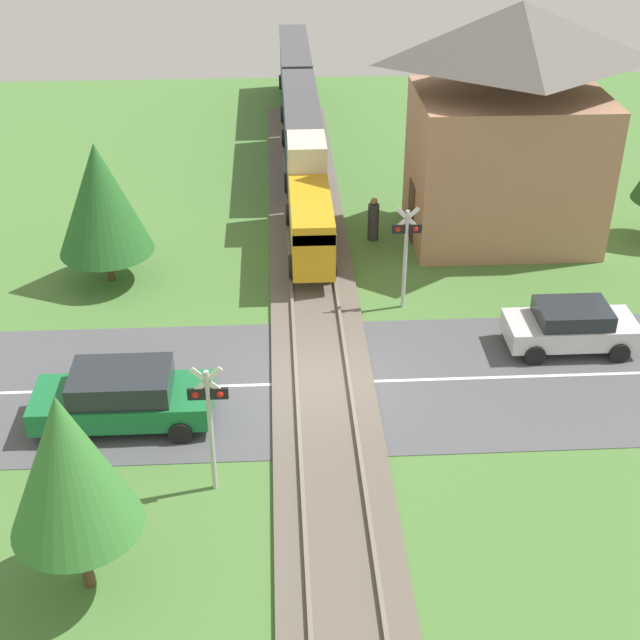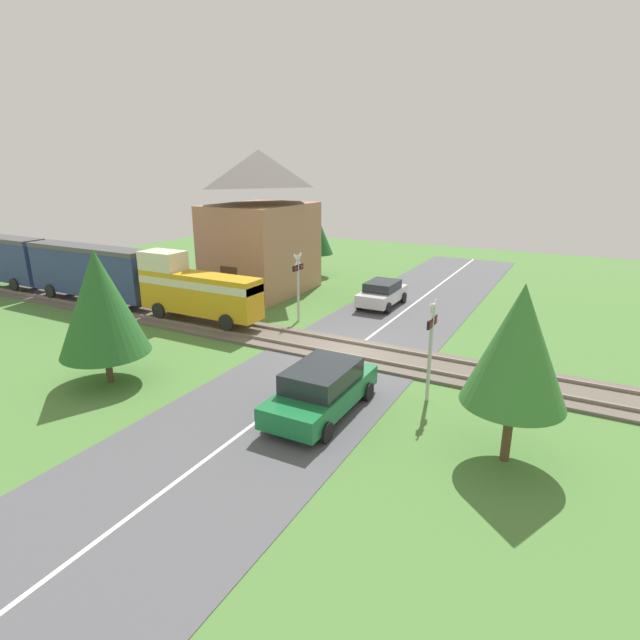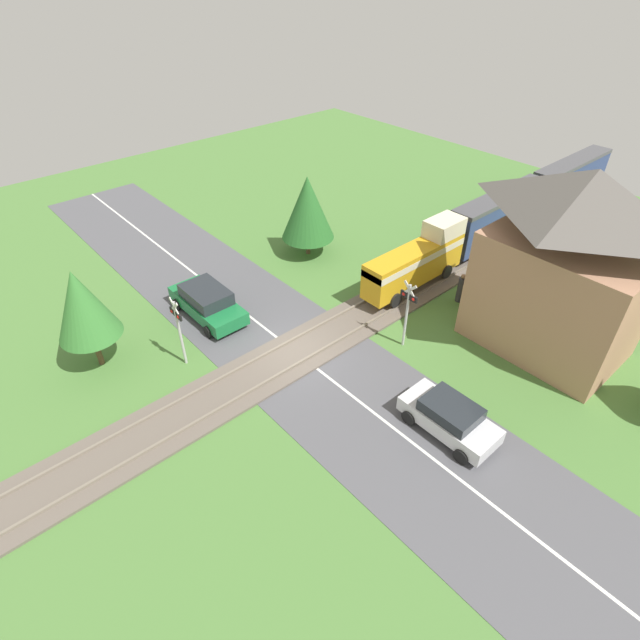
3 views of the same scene
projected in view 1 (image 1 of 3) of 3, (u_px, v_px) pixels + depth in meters
The scene contains 12 objects.
ground_plane at pixel (323, 383), 24.46m from camera, with size 60.00×60.00×0.00m, color #4C7A38.
road_surface at pixel (323, 383), 24.46m from camera, with size 48.00×6.40×0.02m.
track_bed at pixel (323, 381), 24.43m from camera, with size 2.80×48.00×0.24m.
train at pixel (300, 121), 37.78m from camera, with size 1.58×23.74×3.18m.
car_near_crossing at pixel (123, 396), 22.57m from camera, with size 4.56×2.03×1.57m.
car_far_side at pixel (571, 326), 25.65m from camera, with size 3.73×1.82×1.39m.
crossing_signal_west_approach at pixel (209, 413), 19.72m from camera, with size 0.90×0.18×3.40m.
crossing_signal_east_approach at pixel (406, 245), 26.97m from camera, with size 0.90×0.18×3.40m.
station_building at pixel (509, 128), 30.45m from camera, with size 6.90×5.05×8.24m.
pedestrian_by_station at pixel (373, 221), 31.88m from camera, with size 0.40×0.40×1.61m.
tree_roadside_hedge at pixel (101, 199), 28.07m from camera, with size 3.05×3.05×4.76m.
tree_beyond_track at pixel (67, 464), 16.67m from camera, with size 2.59×2.59×4.76m.
Camera 1 is at (-1.17, -20.03, 14.10)m, focal length 50.00 mm.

